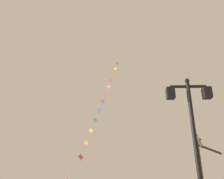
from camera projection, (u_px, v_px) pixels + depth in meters
The scene contains 3 objects.
twin_lantern_lamp_post at pixel (192, 121), 7.58m from camera, with size 1.56×0.28×5.03m.
kite_train at pixel (102, 102), 25.80m from camera, with size 4.16×12.50×17.93m.
bare_tree at pixel (200, 167), 13.01m from camera, with size 1.64×2.32×4.40m.
Camera 1 is at (0.67, -0.26, 1.69)m, focal length 36.27 mm.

